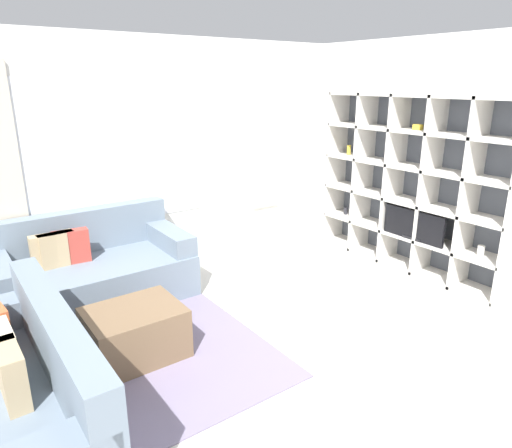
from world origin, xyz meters
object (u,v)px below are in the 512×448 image
Objects in this scene: shelving_unit at (413,185)px; couch_main at (91,272)px; ottoman at (135,333)px; couch_side at (4,409)px.

shelving_unit is 1.30× the size of couch_main.
shelving_unit is at bearing -1.13° from ottoman.
couch_main is at bearing 149.15° from couch_side.
couch_side is at bearing -174.06° from shelving_unit.
couch_main is (-3.47, 1.30, -0.70)m from shelving_unit.
couch_side reaches higher than ottoman.
shelving_unit is 1.29× the size of couch_side.
couch_side is at bearing -120.85° from couch_main.
couch_main is 2.55× the size of ottoman.
couch_main and couch_side have the same top height.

